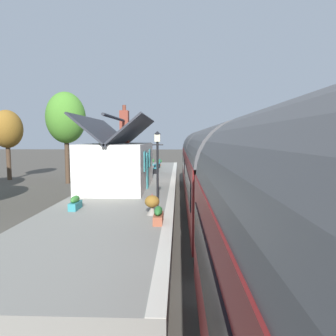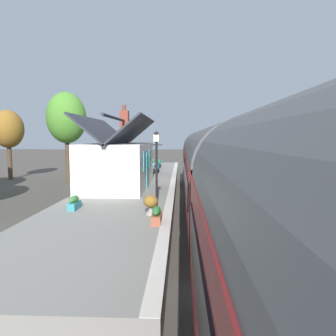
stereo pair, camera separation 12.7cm
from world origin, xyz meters
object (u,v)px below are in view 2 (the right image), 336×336
(bench_platform_end, at_px, (157,165))
(tree_behind_building, at_px, (8,130))
(planter_edge_near, at_px, (157,215))
(planter_bench_right, at_px, (74,203))
(bench_by_lamp, at_px, (157,167))
(planter_by_door, at_px, (153,162))
(train, at_px, (220,178))
(planter_bench_left, at_px, (160,162))
(bench_near_building, at_px, (159,163))
(lamp_post_platform, at_px, (156,153))
(planter_under_sign, at_px, (128,167))
(planter_edge_far, at_px, (151,204))
(tree_mid_background, at_px, (66,118))
(station_building, at_px, (119,163))

(bench_platform_end, relative_size, tree_behind_building, 0.22)
(planter_edge_near, bearing_deg, planter_bench_right, 62.34)
(planter_edge_near, bearing_deg, bench_by_lamp, 4.33)
(planter_edge_near, height_order, planter_by_door, planter_by_door)
(train, height_order, planter_bench_left, train)
(train, xyz_separation_m, bench_near_building, (18.08, 3.69, -0.91))
(lamp_post_platform, bearing_deg, planter_under_sign, 14.53)
(planter_edge_far, height_order, lamp_post_platform, lamp_post_platform)
(planter_by_door, xyz_separation_m, lamp_post_platform, (-19.70, -1.93, 1.95))
(planter_bench_left, xyz_separation_m, tree_behind_building, (-5.56, 13.42, 3.33))
(planter_bench_right, distance_m, tree_mid_background, 14.32)
(train, distance_m, planter_edge_near, 3.12)
(train, relative_size, planter_edge_near, 30.19)
(train, distance_m, station_building, 8.04)
(planter_under_sign, height_order, lamp_post_platform, lamp_post_platform)
(bench_platform_end, distance_m, planter_under_sign, 2.75)
(planter_bench_left, bearing_deg, station_building, 174.01)
(bench_near_building, xyz_separation_m, tree_mid_background, (-5.14, 7.32, 4.11))
(lamp_post_platform, distance_m, tree_behind_building, 20.29)
(train, distance_m, planter_bench_right, 6.12)
(tree_mid_background, bearing_deg, planter_bench_right, -158.51)
(bench_near_building, xyz_separation_m, planter_under_sign, (-2.20, 2.79, -0.21))
(bench_by_lamp, relative_size, planter_edge_near, 1.44)
(bench_near_building, bearing_deg, train, -168.47)
(bench_by_lamp, distance_m, bench_platform_end, 2.49)
(planter_bench_left, bearing_deg, tree_behind_building, 112.51)
(station_building, height_order, tree_behind_building, tree_behind_building)
(planter_by_door, xyz_separation_m, planter_edge_far, (-21.18, -1.81, 0.06))
(planter_by_door, distance_m, tree_mid_background, 10.91)
(station_building, relative_size, lamp_post_platform, 2.28)
(bench_by_lamp, xyz_separation_m, lamp_post_platform, (-12.55, -0.94, 1.84))
(planter_bench_right, bearing_deg, train, -92.29)
(train, xyz_separation_m, lamp_post_platform, (0.94, 2.61, 0.93))
(bench_platform_end, height_order, planter_edge_near, bench_platform_end)
(planter_under_sign, bearing_deg, tree_behind_building, 94.75)
(bench_platform_end, distance_m, planter_bench_left, 4.58)
(lamp_post_platform, height_order, tree_behind_building, tree_behind_building)
(tree_behind_building, distance_m, tree_mid_background, 6.56)
(station_building, distance_m, lamp_post_platform, 5.83)
(bench_near_building, height_order, bench_by_lamp, same)
(planter_edge_far, xyz_separation_m, lamp_post_platform, (1.47, -0.11, 1.89))
(lamp_post_platform, bearing_deg, planter_bench_right, 101.70)
(bench_platform_end, xyz_separation_m, planter_bench_left, (4.58, 0.02, -0.09))
(bench_platform_end, xyz_separation_m, tree_mid_background, (-3.03, 7.27, 4.11))
(planter_edge_near, bearing_deg, station_building, 20.47)
(planter_edge_near, relative_size, tree_mid_background, 0.13)
(lamp_post_platform, bearing_deg, bench_near_building, 3.60)
(planter_edge_near, bearing_deg, planter_under_sign, 13.08)
(planter_bench_left, height_order, planter_by_door, planter_by_door)
(planter_edge_far, relative_size, planter_under_sign, 0.76)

